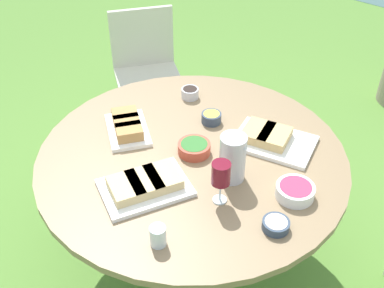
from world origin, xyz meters
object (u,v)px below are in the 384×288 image
(wine_glass, at_px, (221,175))
(chair_near_right, at_px, (146,65))
(dining_table, at_px, (192,170))
(water_pitcher, at_px, (233,158))

(wine_glass, bearing_deg, chair_near_right, 144.41)
(dining_table, bearing_deg, wine_glass, -30.27)
(chair_near_right, bearing_deg, water_pitcher, -32.06)
(water_pitcher, xyz_separation_m, wine_glass, (0.04, -0.14, 0.03))
(dining_table, height_order, wine_glass, wine_glass)
(dining_table, bearing_deg, chair_near_right, 143.10)
(water_pitcher, bearing_deg, wine_glass, -73.43)
(water_pitcher, bearing_deg, chair_near_right, 147.94)
(chair_near_right, relative_size, water_pitcher, 4.02)
(chair_near_right, xyz_separation_m, wine_glass, (1.32, -0.94, 0.38))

